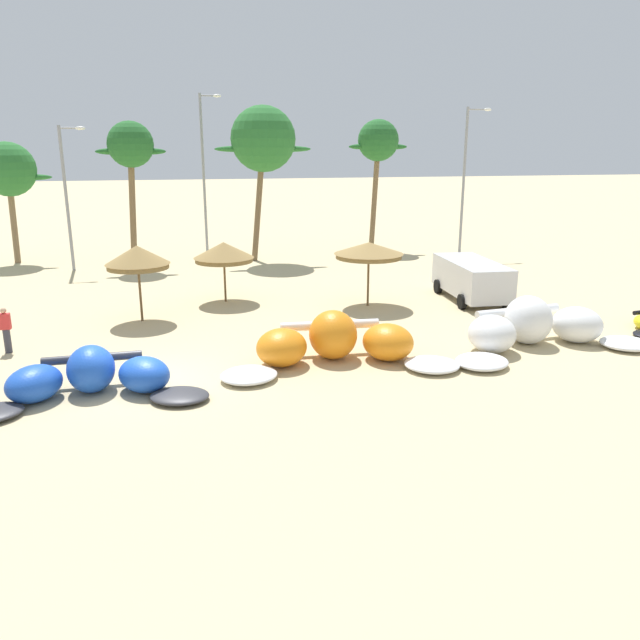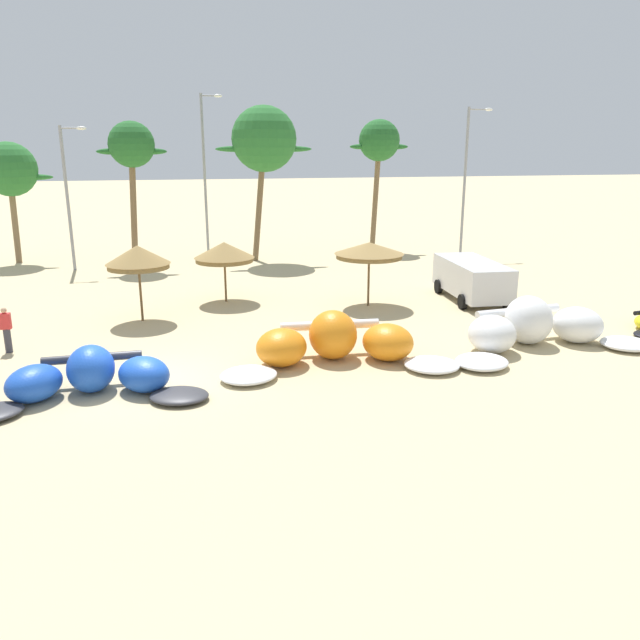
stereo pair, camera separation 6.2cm
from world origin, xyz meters
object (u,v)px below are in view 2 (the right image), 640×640
at_px(kite_left_of_center, 335,344).
at_px(person_by_umbrellas, 6,330).
at_px(lamppost_west_center, 69,191).
at_px(parked_van, 471,277).
at_px(lamppost_east_center, 206,167).
at_px(beach_umbrella_middle, 138,257).
at_px(beach_umbrella_near_palms, 224,252).
at_px(kite_center, 536,329).
at_px(palm_center_right, 379,143).
at_px(palm_left, 9,170).
at_px(palm_left_of_gap, 131,148).
at_px(beach_umbrella_outermost, 369,250).
at_px(kite_left, 90,378).
at_px(palm_center_left, 264,140).
at_px(lamppost_east, 467,174).

xyz_separation_m(kite_left_of_center, person_by_umbrellas, (-10.84, 3.74, 0.18)).
distance_m(kite_left_of_center, lamppost_west_center, 22.38).
distance_m(parked_van, lamppost_east_center, 20.81).
xyz_separation_m(beach_umbrella_middle, beach_umbrella_near_palms, (3.69, 2.55, -0.34)).
xyz_separation_m(kite_center, parked_van, (1.12, 7.20, 0.41)).
relative_size(beach_umbrella_near_palms, lamppost_west_center, 0.34).
relative_size(beach_umbrella_middle, parked_van, 0.59).
height_order(parked_van, palm_center_right, palm_center_right).
bearing_deg(palm_left, kite_center, -46.67).
bearing_deg(lamppost_east_center, beach_umbrella_middle, -102.96).
xyz_separation_m(kite_center, beach_umbrella_middle, (-13.81, 7.00, 1.99)).
bearing_deg(lamppost_west_center, palm_left_of_gap, 5.20).
xyz_separation_m(palm_left_of_gap, lamppost_west_center, (-3.60, -0.33, -2.38)).
bearing_deg(beach_umbrella_outermost, parked_van, -0.19).
bearing_deg(kite_left, palm_left_of_gap, 88.03).
distance_m(beach_umbrella_middle, palm_left, 17.98).
relative_size(beach_umbrella_middle, palm_center_left, 0.33).
height_order(beach_umbrella_outermost, lamppost_west_center, lamppost_west_center).
bearing_deg(beach_umbrella_middle, lamppost_west_center, 108.10).
height_order(kite_left_of_center, palm_center_right, palm_center_right).
bearing_deg(beach_umbrella_middle, kite_center, -26.86).
height_order(beach_umbrella_outermost, person_by_umbrellas, beach_umbrella_outermost).
height_order(kite_left, palm_left, palm_left).
relative_size(kite_left_of_center, lamppost_east, 0.85).
xyz_separation_m(beach_umbrella_middle, palm_center_left, (7.30, 13.16, 4.72)).
xyz_separation_m(beach_umbrella_outermost, person_by_umbrellas, (-14.32, -3.36, -1.72)).
xyz_separation_m(beach_umbrella_near_palms, lamppost_east_center, (0.29, 14.73, 3.36)).
bearing_deg(lamppost_east_center, beach_umbrella_outermost, -70.89).
relative_size(kite_center, lamppost_east_center, 0.79).
bearing_deg(kite_left_of_center, person_by_umbrellas, 160.95).
distance_m(parked_van, palm_center_right, 16.78).
height_order(beach_umbrella_middle, palm_left_of_gap, palm_left_of_gap).
xyz_separation_m(palm_left, palm_center_left, (15.10, -2.76, 1.77)).
relative_size(parked_van, person_by_umbrellas, 3.29).
bearing_deg(kite_center, lamppost_east, 70.69).
bearing_deg(parked_van, palm_center_left, 120.51).
xyz_separation_m(beach_umbrella_outermost, palm_left_of_gap, (-10.37, 12.59, 4.41)).
distance_m(beach_umbrella_near_palms, lamppost_east_center, 15.11).
height_order(lamppost_west_center, lamppost_east_center, lamppost_east_center).
bearing_deg(beach_umbrella_middle, palm_left_of_gap, 92.16).
distance_m(palm_left_of_gap, lamppost_east_center, 6.44).
height_order(kite_left, beach_umbrella_middle, beach_umbrella_middle).
relative_size(kite_left, beach_umbrella_middle, 2.21).
distance_m(palm_left, lamppost_east, 28.68).
relative_size(person_by_umbrellas, palm_center_left, 0.17).
bearing_deg(beach_umbrella_near_palms, palm_left, 130.69).
xyz_separation_m(beach_umbrella_outermost, lamppost_east, (10.78, 12.35, 2.75)).
distance_m(beach_umbrella_middle, beach_umbrella_outermost, 9.89).
relative_size(kite_left_of_center, palm_left, 1.11).
bearing_deg(palm_center_left, lamppost_west_center, -176.61).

